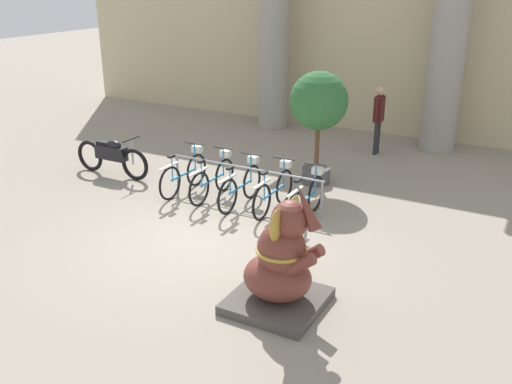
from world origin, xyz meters
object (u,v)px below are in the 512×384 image
Objects in this scene: elephant_statue at (281,265)px; potted_tree at (319,106)px; bicycle_2 at (241,186)px; person_pedestrian at (379,114)px; bicycle_1 at (213,179)px; bicycle_3 at (274,191)px; bicycle_0 at (184,173)px; bicycle_4 at (306,199)px; motorcycle at (112,156)px.

elephant_statue is 0.77× the size of potted_tree.
bicycle_2 is 0.96× the size of person_pedestrian.
bicycle_1 is 1.43m from bicycle_3.
bicycle_1 is 5.08m from person_pedestrian.
bicycle_0 is 1.00× the size of bicycle_4.
person_pedestrian is (2.73, 4.63, 0.64)m from bicycle_0.
bicycle_3 is at bearing 118.68° from elephant_statue.
motorcycle is 0.84× the size of potted_tree.
bicycle_2 is 0.87× the size of elephant_statue.
bicycle_0 and bicycle_1 have the same top height.
person_pedestrian is at bearing 43.61° from motorcycle.
bicycle_2 is 3.50m from motorcycle.
person_pedestrian is at bearing 59.50° from bicycle_0.
bicycle_2 is at bearing -105.51° from person_pedestrian.
bicycle_0 is at bearing 178.87° from bicycle_4.
elephant_statue reaches higher than person_pedestrian.
bicycle_1 is at bearing 1.12° from bicycle_0.
bicycle_0 is 1.43m from bicycle_2.
bicycle_1 is 2.78m from motorcycle.
elephant_statue is at bearing -44.57° from bicycle_1.
elephant_statue reaches higher than bicycle_1.
elephant_statue is (3.08, -3.03, 0.24)m from bicycle_1.
bicycle_0 is 0.87× the size of elephant_statue.
bicycle_4 is 0.80× the size of motorcycle.
bicycle_4 is 4.73m from person_pedestrian.
person_pedestrian is 0.70× the size of potted_tree.
elephant_statue reaches higher than bicycle_3.
bicycle_2 is at bearing -112.49° from potted_tree.
bicycle_2 is 0.72m from bicycle_3.
bicycle_2 is 0.80× the size of motorcycle.
bicycle_1 is at bearing -129.14° from potted_tree.
bicycle_1 and bicycle_2 have the same top height.
bicycle_0 is 2.85m from bicycle_4.
potted_tree reaches higher than bicycle_0.
bicycle_1 reaches higher than motorcycle.
bicycle_1 is 1.00× the size of bicycle_2.
bicycle_3 is at bearing -97.26° from person_pedestrian.
bicycle_3 is 0.87× the size of elephant_statue.
elephant_statue is at bearing -38.52° from bicycle_0.
motorcycle is 1.20× the size of person_pedestrian.
bicycle_1 is 0.96× the size of person_pedestrian.
bicycle_0 is at bearing -139.91° from potted_tree.
bicycle_3 is 2.29m from potted_tree.
bicycle_4 is at bearing -1.88° from bicycle_1.
person_pedestrian is (2.01, 4.62, 0.64)m from bicycle_1.
bicycle_2 is at bearing -6.02° from bicycle_1.
motorcycle is at bearing -157.11° from potted_tree.
person_pedestrian reaches higher than motorcycle.
bicycle_4 reaches higher than motorcycle.
elephant_statue reaches higher than motorcycle.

